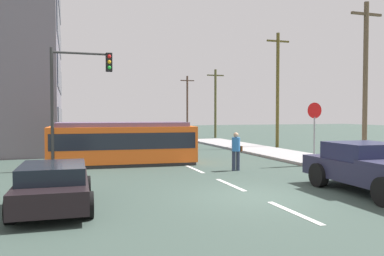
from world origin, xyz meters
name	(u,v)px	position (x,y,z in m)	size (l,w,h in m)	color
ground_plane	(172,159)	(0.00, 10.00, 0.00)	(120.00, 120.00, 0.00)	#374740
sidewalk_curb_right	(324,162)	(6.80, 6.00, 0.07)	(3.20, 36.00, 0.14)	#9C9999
lane_stripe_0	(293,212)	(0.00, -2.00, 0.01)	(0.16, 2.40, 0.01)	silver
lane_stripe_1	(230,185)	(0.00, 2.00, 0.01)	(0.16, 2.40, 0.01)	silver
lane_stripe_2	(195,169)	(0.00, 6.00, 0.01)	(0.16, 2.40, 0.01)	silver
lane_stripe_3	(154,151)	(0.00, 14.66, 0.01)	(0.16, 2.40, 0.01)	silver
lane_stripe_4	(138,145)	(0.00, 20.66, 0.01)	(0.16, 2.40, 0.01)	silver
streetcar_tram	(123,143)	(-2.83, 8.66, 1.07)	(7.05, 2.86, 2.07)	orange
city_bus	(127,134)	(-1.35, 17.36, 1.02)	(2.57, 5.35, 1.78)	#29428C
pedestrian_crossing	(236,149)	(1.60, 5.09, 0.94)	(0.49, 0.36, 1.67)	#2A3147
pickup_truck_parked	(375,168)	(3.68, -0.72, 0.80)	(2.39, 5.05, 1.55)	#272741
parked_sedan_near	(53,185)	(-5.75, 0.20, 0.62)	(2.00, 4.06, 1.19)	black
stop_sign	(314,120)	(5.94, 5.62, 2.19)	(0.76, 0.07, 2.88)	gray
traffic_light_mast	(76,86)	(-5.02, 7.56, 3.72)	(2.66, 0.33, 5.36)	#333333
utility_pole_near	(365,79)	(8.94, 5.66, 4.22)	(1.80, 0.24, 8.07)	brown
utility_pole_mid	(278,88)	(9.33, 14.97, 4.38)	(1.80, 0.24, 8.39)	brown
utility_pole_far	(215,102)	(9.11, 27.06, 3.69)	(1.80, 0.24, 7.02)	brown
utility_pole_distant	(187,103)	(9.31, 37.64, 3.85)	(1.80, 0.24, 7.35)	brown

